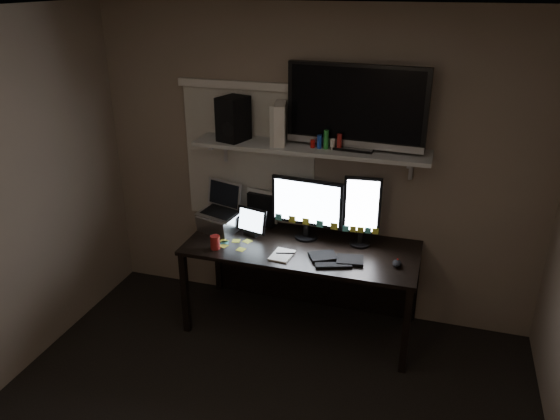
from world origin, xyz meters
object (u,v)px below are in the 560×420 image
at_px(monitor_portrait, 362,211).
at_px(keyboard, 336,258).
at_px(tablet, 252,222).
at_px(speaker, 233,119).
at_px(mouse, 397,263).
at_px(desk, 305,259).
at_px(tv, 356,108).
at_px(monitor_landscape, 307,208).
at_px(cup, 215,242).
at_px(laptop, 219,209).
at_px(game_console, 280,123).

relative_size(monitor_portrait, keyboard, 1.40).
bearing_deg(monitor_portrait, tablet, -179.65).
distance_m(monitor_portrait, speaker, 1.22).
distance_m(keyboard, mouse, 0.44).
relative_size(desk, tv, 1.75).
relative_size(monitor_portrait, speaker, 1.68).
bearing_deg(monitor_landscape, desk, -80.64).
distance_m(tablet, tv, 1.22).
xyz_separation_m(desk, speaker, (-0.61, 0.07, 1.10)).
bearing_deg(tablet, cup, -106.42).
distance_m(laptop, cup, 0.37).
distance_m(monitor_landscape, game_console, 0.69).
relative_size(laptop, speaker, 1.12).
xyz_separation_m(desk, laptop, (-0.72, -0.03, 0.37)).
bearing_deg(cup, desk, 29.61).
height_order(monitor_landscape, cup, monitor_landscape).
relative_size(monitor_portrait, tablet, 2.12).
relative_size(mouse, speaker, 0.31).
distance_m(mouse, game_console, 1.35).
height_order(monitor_landscape, monitor_portrait, monitor_portrait).
relative_size(mouse, cup, 0.96).
xyz_separation_m(cup, tv, (0.95, 0.46, 1.00)).
bearing_deg(speaker, monitor_portrait, 15.35).
bearing_deg(laptop, monitor_landscape, 22.36).
xyz_separation_m(game_console, speaker, (-0.37, -0.02, 0.01)).
bearing_deg(keyboard, tv, 67.57).
relative_size(monitor_portrait, game_console, 1.82).
bearing_deg(mouse, cup, 178.63).
distance_m(mouse, laptop, 1.48).
relative_size(tablet, cup, 2.49).
distance_m(mouse, tv, 1.17).
xyz_separation_m(monitor_portrait, tv, (-0.10, 0.07, 0.77)).
height_order(tablet, speaker, speaker).
height_order(desk, game_console, game_console).
xyz_separation_m(mouse, cup, (-1.36, -0.14, 0.03)).
bearing_deg(keyboard, tablet, 144.77).
height_order(monitor_portrait, game_console, game_console).
distance_m(desk, laptop, 0.81).
distance_m(monitor_landscape, laptop, 0.72).
bearing_deg(tv, tablet, -164.69).
bearing_deg(monitor_landscape, monitor_portrait, 5.78).
distance_m(tablet, speaker, 0.83).
relative_size(mouse, game_console, 0.33).
xyz_separation_m(cup, speaker, (0.02, 0.42, 0.87)).
xyz_separation_m(laptop, tv, (1.05, 0.14, 0.87)).
height_order(keyboard, game_console, game_console).
height_order(keyboard, tablet, tablet).
height_order(monitor_landscape, mouse, monitor_landscape).
height_order(desk, tv, tv).
xyz_separation_m(tv, game_console, (-0.56, -0.02, -0.15)).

